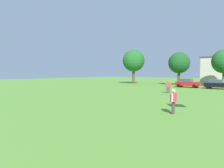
% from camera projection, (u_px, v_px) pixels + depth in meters
% --- Properties ---
extents(ground_plane, '(160.00, 160.00, 0.00)m').
position_uv_depth(ground_plane, '(200.00, 94.00, 26.55)').
color(ground_plane, '#568C33').
extents(adult_bystander, '(0.39, 0.83, 1.76)m').
position_uv_depth(adult_bystander, '(173.00, 99.00, 14.09)').
color(adult_bystander, '#3F3833').
rests_on(adult_bystander, ground).
extents(bystander_near_trees, '(0.78, 0.46, 1.70)m').
position_uv_depth(bystander_near_trees, '(168.00, 86.00, 28.16)').
color(bystander_near_trees, '#3F3833').
rests_on(bystander_near_trees, ground).
extents(parked_car_red_0, '(4.30, 2.02, 1.68)m').
position_uv_depth(parked_car_red_0, '(187.00, 83.00, 39.01)').
color(parked_car_red_0, red).
rests_on(parked_car_red_0, ground).
extents(parked_car_black_1, '(4.30, 2.02, 1.68)m').
position_uv_depth(parked_car_black_1, '(218.00, 84.00, 35.31)').
color(parked_car_black_1, black).
rests_on(parked_car_black_1, ground).
extents(tree_far_left, '(5.59, 5.59, 8.71)m').
position_uv_depth(tree_far_left, '(134.00, 61.00, 51.77)').
color(tree_far_left, brown).
rests_on(tree_far_left, ground).
extents(tree_left, '(4.78, 4.78, 7.45)m').
position_uv_depth(tree_left, '(179.00, 63.00, 45.82)').
color(tree_left, brown).
rests_on(tree_left, ground).
extents(tree_center_left, '(4.79, 4.79, 7.47)m').
position_uv_depth(tree_center_left, '(224.00, 61.00, 39.75)').
color(tree_center_left, brown).
rests_on(tree_center_left, ground).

